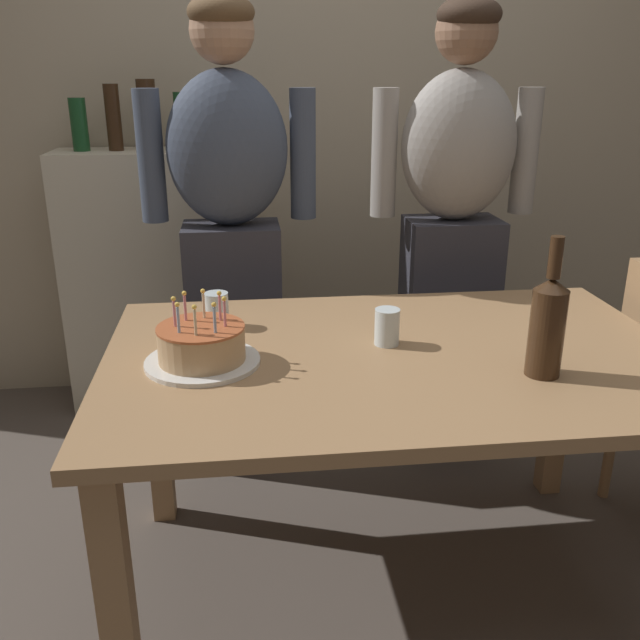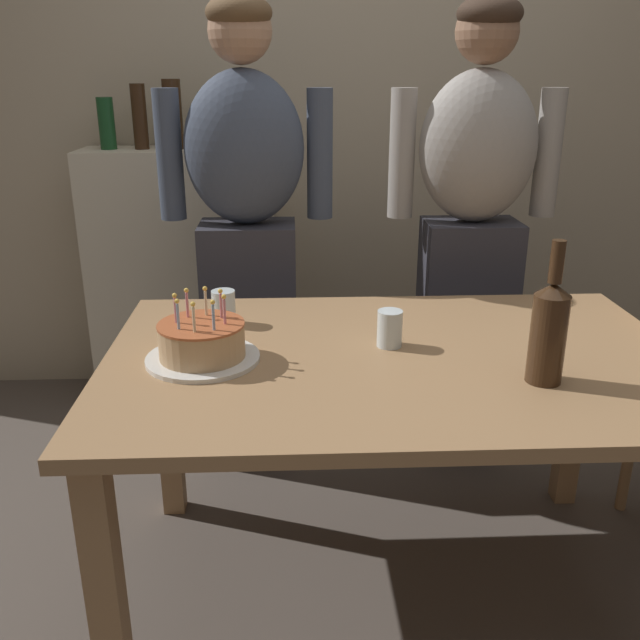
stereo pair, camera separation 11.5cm
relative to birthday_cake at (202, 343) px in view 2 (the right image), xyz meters
name	(u,v)px [view 2 (the right image)]	position (x,y,z in m)	size (l,w,h in m)	color
ground_plane	(387,585)	(0.49, 0.02, -0.79)	(10.00, 10.00, 0.00)	#564C44
back_wall	(349,102)	(0.49, 1.57, 0.51)	(5.20, 0.10, 2.60)	tan
dining_table	(395,388)	(0.49, 0.02, -0.14)	(1.50, 0.96, 0.74)	#A37A51
birthday_cake	(202,343)	(0.00, 0.00, 0.00)	(0.29, 0.29, 0.18)	white
water_glass_near	(390,329)	(0.48, 0.08, 0.00)	(0.07, 0.07, 0.10)	silver
water_glass_far	(224,307)	(0.03, 0.27, 0.00)	(0.07, 0.07, 0.10)	silver
wine_bottle	(549,329)	(0.81, -0.16, 0.08)	(0.08, 0.08, 0.34)	#382314
person_man_bearded	(247,236)	(0.07, 0.80, 0.09)	(0.61, 0.27, 1.66)	#33333D
person_woman_cardigan	(471,234)	(0.88, 0.80, 0.09)	(0.61, 0.27, 1.66)	#33333D
shelf_cabinet	(184,275)	(-0.25, 1.35, -0.21)	(0.80, 0.30, 1.40)	beige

